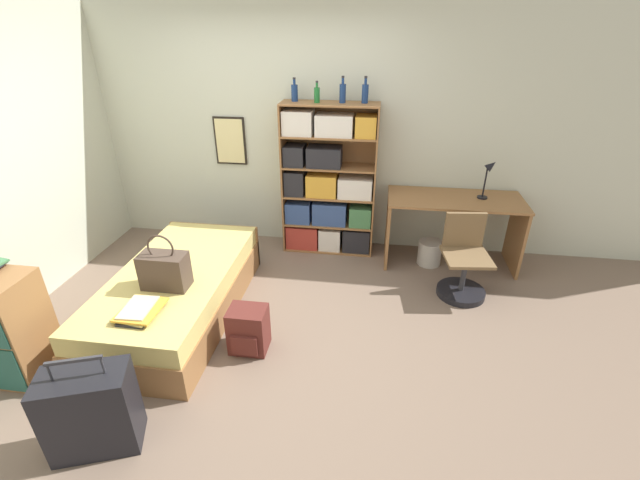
{
  "coord_description": "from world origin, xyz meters",
  "views": [
    {
      "loc": [
        1.07,
        -2.97,
        2.41
      ],
      "look_at": [
        0.62,
        0.19,
        0.75
      ],
      "focal_mm": 24.0,
      "sensor_mm": 36.0,
      "label": 1
    }
  ],
  "objects_px": {
    "bed": "(179,291)",
    "desk_chair": "(463,271)",
    "handbag": "(165,270)",
    "suitcase": "(91,411)",
    "bottle_green": "(295,92)",
    "bottle_blue": "(365,93)",
    "backpack": "(248,330)",
    "bottle_brown": "(317,94)",
    "book_stack_on_bed": "(140,311)",
    "desk_lamp": "(489,172)",
    "desk": "(453,218)",
    "waste_bin": "(430,253)",
    "bottle_clear": "(343,93)",
    "bookcase": "(327,187)"
  },
  "relations": [
    {
      "from": "handbag",
      "to": "bottle_blue",
      "type": "height_order",
      "value": "bottle_blue"
    },
    {
      "from": "suitcase",
      "to": "waste_bin",
      "type": "height_order",
      "value": "suitcase"
    },
    {
      "from": "bed",
      "to": "desk",
      "type": "xyz_separation_m",
      "value": [
        2.53,
        1.28,
        0.32
      ]
    },
    {
      "from": "backpack",
      "to": "suitcase",
      "type": "bearing_deg",
      "value": -124.51
    },
    {
      "from": "bed",
      "to": "bottle_blue",
      "type": "bearing_deg",
      "value": 43.54
    },
    {
      "from": "bottle_blue",
      "to": "desk",
      "type": "xyz_separation_m",
      "value": [
        0.99,
        -0.17,
        -1.21
      ]
    },
    {
      "from": "handbag",
      "to": "bottle_green",
      "type": "height_order",
      "value": "bottle_green"
    },
    {
      "from": "bookcase",
      "to": "suitcase",
      "type": "bearing_deg",
      "value": -111.16
    },
    {
      "from": "desk_chair",
      "to": "bottle_brown",
      "type": "bearing_deg",
      "value": 154.59
    },
    {
      "from": "bookcase",
      "to": "backpack",
      "type": "xyz_separation_m",
      "value": [
        -0.4,
        -1.81,
        -0.57
      ]
    },
    {
      "from": "desk_lamp",
      "to": "backpack",
      "type": "xyz_separation_m",
      "value": [
        -2.06,
        -1.71,
        -0.85
      ]
    },
    {
      "from": "suitcase",
      "to": "bottle_blue",
      "type": "height_order",
      "value": "bottle_blue"
    },
    {
      "from": "bookcase",
      "to": "backpack",
      "type": "height_order",
      "value": "bookcase"
    },
    {
      "from": "bed",
      "to": "suitcase",
      "type": "xyz_separation_m",
      "value": [
        0.08,
        -1.38,
        0.06
      ]
    },
    {
      "from": "handbag",
      "to": "bottle_blue",
      "type": "relative_size",
      "value": 1.85
    },
    {
      "from": "bottle_clear",
      "to": "waste_bin",
      "type": "bearing_deg",
      "value": -12.33
    },
    {
      "from": "bed",
      "to": "bottle_brown",
      "type": "distance_m",
      "value": 2.32
    },
    {
      "from": "bottle_green",
      "to": "desk",
      "type": "bearing_deg",
      "value": -6.09
    },
    {
      "from": "bottle_brown",
      "to": "desk",
      "type": "xyz_separation_m",
      "value": [
        1.47,
        -0.13,
        -1.2
      ]
    },
    {
      "from": "bed",
      "to": "desk_lamp",
      "type": "relative_size",
      "value": 4.64
    },
    {
      "from": "bed",
      "to": "suitcase",
      "type": "bearing_deg",
      "value": -86.75
    },
    {
      "from": "book_stack_on_bed",
      "to": "bottle_blue",
      "type": "height_order",
      "value": "bottle_blue"
    },
    {
      "from": "bookcase",
      "to": "desk",
      "type": "relative_size",
      "value": 1.2
    },
    {
      "from": "book_stack_on_bed",
      "to": "bed",
      "type": "bearing_deg",
      "value": 92.57
    },
    {
      "from": "desk_chair",
      "to": "waste_bin",
      "type": "distance_m",
      "value": 0.6
    },
    {
      "from": "bottle_brown",
      "to": "desk_lamp",
      "type": "bearing_deg",
      "value": -2.75
    },
    {
      "from": "bottle_blue",
      "to": "book_stack_on_bed",
      "type": "bearing_deg",
      "value": -125.72
    },
    {
      "from": "bottle_clear",
      "to": "backpack",
      "type": "bearing_deg",
      "value": -106.72
    },
    {
      "from": "bottle_blue",
      "to": "bottle_green",
      "type": "bearing_deg",
      "value": 179.31
    },
    {
      "from": "handbag",
      "to": "desk_chair",
      "type": "bearing_deg",
      "value": 20.46
    },
    {
      "from": "backpack",
      "to": "waste_bin",
      "type": "height_order",
      "value": "backpack"
    },
    {
      "from": "backpack",
      "to": "bottle_blue",
      "type": "bearing_deg",
      "value": 67.26
    },
    {
      "from": "handbag",
      "to": "desk",
      "type": "xyz_separation_m",
      "value": [
        2.47,
        1.54,
        -0.07
      ]
    },
    {
      "from": "bed",
      "to": "bookcase",
      "type": "distance_m",
      "value": 1.91
    },
    {
      "from": "handbag",
      "to": "suitcase",
      "type": "bearing_deg",
      "value": -89.01
    },
    {
      "from": "bed",
      "to": "bottle_blue",
      "type": "distance_m",
      "value": 2.61
    },
    {
      "from": "bed",
      "to": "backpack",
      "type": "xyz_separation_m",
      "value": [
        0.76,
        -0.39,
        -0.04
      ]
    },
    {
      "from": "handbag",
      "to": "bookcase",
      "type": "relative_size",
      "value": 0.29
    },
    {
      "from": "desk",
      "to": "backpack",
      "type": "bearing_deg",
      "value": -136.6
    },
    {
      "from": "suitcase",
      "to": "backpack",
      "type": "bearing_deg",
      "value": 55.49
    },
    {
      "from": "bottle_clear",
      "to": "bottle_blue",
      "type": "height_order",
      "value": "same"
    },
    {
      "from": "bed",
      "to": "desk_lamp",
      "type": "xyz_separation_m",
      "value": [
        2.82,
        1.33,
        0.81
      ]
    },
    {
      "from": "waste_bin",
      "to": "desk_chair",
      "type": "bearing_deg",
      "value": -64.37
    },
    {
      "from": "bottle_green",
      "to": "waste_bin",
      "type": "xyz_separation_m",
      "value": [
        1.51,
        -0.24,
        -1.61
      ]
    },
    {
      "from": "bed",
      "to": "desk_chair",
      "type": "xyz_separation_m",
      "value": [
        2.58,
        0.69,
        0.03
      ]
    },
    {
      "from": "bookcase",
      "to": "backpack",
      "type": "bearing_deg",
      "value": -102.51
    },
    {
      "from": "book_stack_on_bed",
      "to": "desk_lamp",
      "type": "xyz_separation_m",
      "value": [
        2.79,
        1.96,
        0.55
      ]
    },
    {
      "from": "book_stack_on_bed",
      "to": "waste_bin",
      "type": "height_order",
      "value": "book_stack_on_bed"
    },
    {
      "from": "book_stack_on_bed",
      "to": "bottle_green",
      "type": "height_order",
      "value": "bottle_green"
    },
    {
      "from": "handbag",
      "to": "waste_bin",
      "type": "height_order",
      "value": "handbag"
    }
  ]
}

